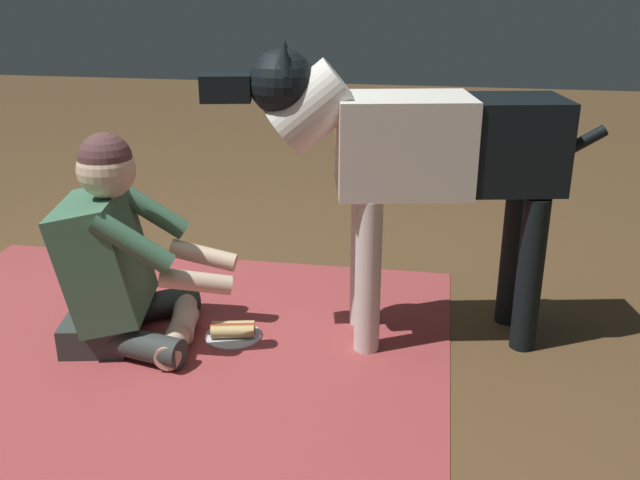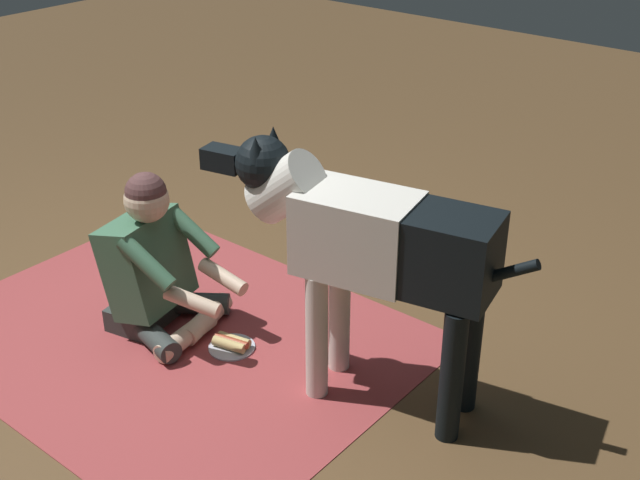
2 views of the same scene
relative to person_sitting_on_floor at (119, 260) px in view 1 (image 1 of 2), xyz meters
name	(u,v)px [view 1 (image 1 of 2)]	position (x,y,z in m)	size (l,w,h in m)	color
ground_plane	(109,349)	(0.04, 0.09, -0.34)	(13.34, 13.34, 0.00)	brown
area_rug	(153,344)	(-0.12, 0.02, -0.33)	(2.26, 1.75, 0.01)	#9A3B3D
person_sitting_on_floor	(119,260)	(0.00, 0.00, 0.00)	(0.70, 0.57, 0.82)	#323A38
large_dog	(418,154)	(-1.09, -0.22, 0.40)	(1.43, 0.46, 1.13)	silver
hot_dog_on_plate	(233,332)	(-0.41, -0.08, -0.31)	(0.22, 0.22, 0.06)	silver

